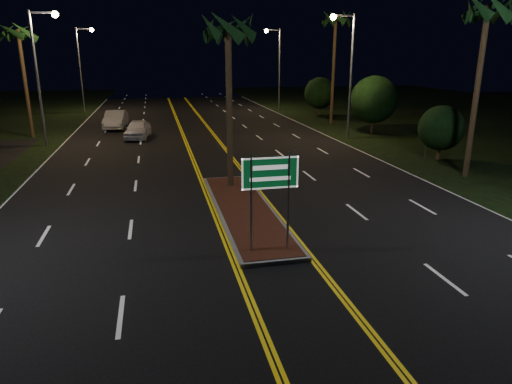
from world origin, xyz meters
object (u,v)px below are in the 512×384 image
object	(u,v)px
highway_sign	(270,182)
palm_right_far	(336,20)
palm_median	(228,29)
car_far	(116,118)
shrub_mid	(374,100)
median_island	(245,210)
streetlight_right_mid	(347,62)
streetlight_right_far	(276,60)
warning_sign	(428,130)
streetlight_left_far	(83,60)
shrub_far	(320,93)
shrub_near	(441,128)
palm_right_near	(488,11)
car_near	(138,128)
palm_left_far	(18,33)
streetlight_left_mid	(42,63)

from	to	relation	value
highway_sign	palm_right_far	bearing A→B (deg)	64.80
palm_median	car_far	xyz separation A→B (m)	(-6.71, 20.71, -6.38)
shrub_mid	median_island	bearing A→B (deg)	-129.47
streetlight_right_mid	streetlight_right_far	bearing A→B (deg)	90.00
warning_sign	streetlight_right_far	bearing A→B (deg)	82.60
streetlight_right_far	palm_right_far	bearing A→B (deg)	-79.67
median_island	streetlight_right_mid	size ratio (longest dim) A/B	1.14
streetlight_left_far	shrub_far	xyz separation A→B (m)	(24.41, -8.00, -3.32)
highway_sign	shrub_near	bearing A→B (deg)	39.69
palm_median	warning_sign	xyz separation A→B (m)	(13.00, 4.09, -5.49)
streetlight_right_mid	shrub_near	xyz separation A→B (m)	(2.89, -8.00, -3.71)
highway_sign	palm_right_near	size ratio (longest dim) A/B	0.34
shrub_near	shrub_far	distance (m)	22.01
shrub_near	car_near	xyz separation A→B (m)	(-18.20, 11.72, -1.13)
palm_right_far	streetlight_left_far	bearing A→B (deg)	149.12
streetlight_left_far	streetlight_right_mid	xyz separation A→B (m)	(21.23, -22.00, 0.00)
highway_sign	palm_median	xyz separation A→B (m)	(0.00, 7.70, 4.87)
palm_left_far	highway_sign	bearing A→B (deg)	-63.08
streetlight_left_mid	palm_median	bearing A→B (deg)	-51.83
shrub_mid	warning_sign	distance (m)	9.51
shrub_mid	shrub_far	xyz separation A→B (m)	(-0.20, 12.00, -0.39)
highway_sign	shrub_mid	size ratio (longest dim) A/B	0.69
streetlight_right_far	median_island	bearing A→B (deg)	-106.87
streetlight_left_mid	palm_right_far	world-z (taller)	palm_right_far
streetlight_right_mid	shrub_mid	bearing A→B (deg)	30.56
palm_median	car_far	distance (m)	22.69
streetlight_left_mid	streetlight_right_far	xyz separation A→B (m)	(21.23, 18.00, 0.00)
streetlight_right_far	palm_right_near	xyz separation A→B (m)	(1.89, -32.00, 2.56)
shrub_near	shrub_mid	bearing A→B (deg)	87.14
shrub_mid	shrub_near	bearing A→B (deg)	-92.86
streetlight_right_far	car_near	distance (m)	22.88
car_near	palm_left_far	bearing A→B (deg)	172.71
shrub_mid	palm_left_far	bearing A→B (deg)	171.51
streetlight_left_mid	palm_right_near	distance (m)	27.14
median_island	car_far	size ratio (longest dim) A/B	1.90
streetlight_right_mid	palm_right_near	xyz separation A→B (m)	(1.89, -12.00, 2.56)
streetlight_left_far	streetlight_right_far	bearing A→B (deg)	-5.38
streetlight_right_far	shrub_mid	world-z (taller)	streetlight_right_far
highway_sign	car_far	distance (m)	29.23
warning_sign	median_island	bearing A→B (deg)	-162.10
car_far	car_near	bearing A→B (deg)	-65.73
palm_median	median_island	bearing A→B (deg)	-90.00
streetlight_left_mid	palm_right_far	bearing A→B (deg)	14.37
palm_left_far	palm_right_far	size ratio (longest dim) A/B	0.85
shrub_mid	car_near	xyz separation A→B (m)	(-18.70, 1.72, -1.92)
streetlight_right_mid	palm_right_far	xyz separation A→B (m)	(2.19, 8.00, 3.49)
streetlight_right_far	car_near	xyz separation A→B (m)	(-15.32, -16.28, -4.84)
streetlight_right_far	palm_median	xyz separation A→B (m)	(-10.61, -31.50, 1.62)
median_island	shrub_near	xyz separation A→B (m)	(13.50, 7.00, 1.86)
palm_left_far	shrub_near	world-z (taller)	palm_left_far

